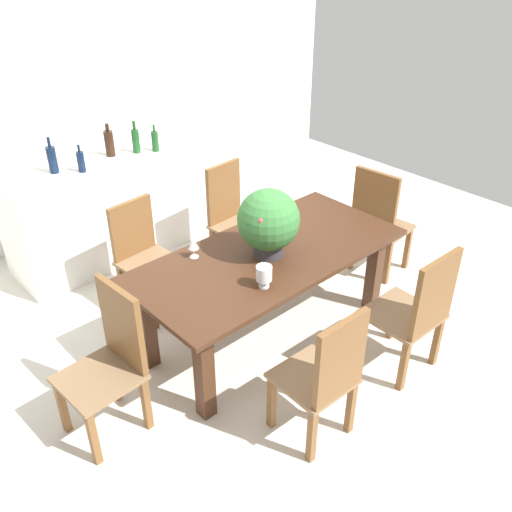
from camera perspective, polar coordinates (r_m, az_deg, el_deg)
ground_plane at (r=4.38m, az=1.33°, el=-7.93°), size 7.04×7.04×0.00m
back_wall at (r=5.74m, az=-17.40°, el=15.20°), size 6.40×0.10×2.60m
dining_table at (r=4.03m, az=1.33°, el=-1.14°), size 2.03×0.95×0.73m
chair_far_left at (r=4.51m, az=-11.53°, el=0.39°), size 0.46×0.51×0.91m
chair_far_right at (r=4.95m, az=-2.60°, el=4.38°), size 0.44×0.44×0.98m
chair_head_end at (r=3.48m, az=-14.61°, el=-9.94°), size 0.47×0.45×0.99m
chair_near_left at (r=3.30m, az=7.21°, el=-12.01°), size 0.43×0.44×0.97m
chair_near_right at (r=3.89m, az=16.29°, el=-5.27°), size 0.48×0.47×0.98m
chair_foot_end at (r=4.93m, az=12.42°, el=3.75°), size 0.46×0.48×1.01m
flower_centerpiece at (r=3.81m, az=1.32°, el=3.56°), size 0.44×0.44×0.50m
crystal_vase_left at (r=4.29m, az=2.03°, el=4.31°), size 0.10×0.10×0.15m
crystal_vase_center_near at (r=3.55m, az=0.83°, el=-1.87°), size 0.11×0.11×0.15m
wine_glass at (r=3.88m, az=-6.46°, el=1.19°), size 0.08×0.08×0.15m
kitchen_counter at (r=5.34m, az=-14.58°, el=4.78°), size 1.88×0.62×0.94m
wine_bottle_tall at (r=4.94m, az=-17.55°, el=9.25°), size 0.06×0.06×0.24m
wine_bottle_amber at (r=4.98m, az=-20.22°, el=9.32°), size 0.08×0.08×0.31m
wine_bottle_dark at (r=5.25m, az=-10.34°, el=11.57°), size 0.06×0.06×0.25m
wine_bottle_green at (r=5.24m, az=-12.26°, el=11.55°), size 0.07×0.07×0.29m
wine_bottle_clear at (r=5.21m, az=-14.85°, el=11.18°), size 0.08×0.08×0.30m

